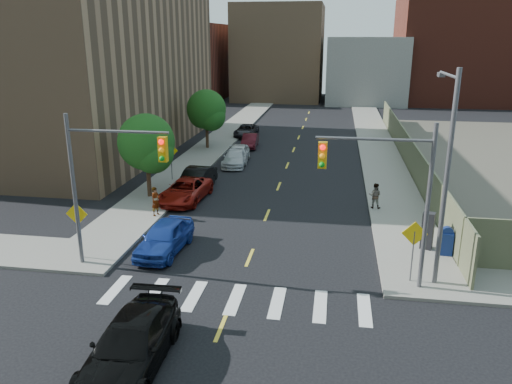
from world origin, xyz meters
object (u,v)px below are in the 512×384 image
(parked_car_black, at_px, (196,179))
(parked_car_grey, at_px, (246,131))
(parked_car_silver, at_px, (235,158))
(black_sedan, at_px, (131,345))
(pedestrian_west, at_px, (156,201))
(pedestrian_east, at_px, (375,196))
(mailbox, at_px, (446,241))
(payphone, at_px, (428,231))
(parked_car_maroon, at_px, (250,141))
(parked_car_white, at_px, (238,153))
(parked_car_red, at_px, (186,191))
(parked_car_blue, at_px, (165,237))

(parked_car_black, distance_m, parked_car_grey, 19.39)
(parked_car_silver, distance_m, black_sedan, 26.05)
(black_sedan, xyz_separation_m, pedestrian_west, (-3.99, 13.22, 0.22))
(parked_car_black, xyz_separation_m, pedestrian_east, (11.80, -2.38, 0.18))
(parked_car_black, height_order, pedestrian_east, pedestrian_east)
(black_sedan, xyz_separation_m, mailbox, (11.51, 10.18, 0.05))
(parked_car_silver, height_order, payphone, payphone)
(parked_car_maroon, xyz_separation_m, mailbox, (13.40, -22.84, 0.19))
(parked_car_black, bearing_deg, pedestrian_west, -92.83)
(pedestrian_west, bearing_deg, payphone, -78.25)
(parked_car_maroon, xyz_separation_m, black_sedan, (1.89, -33.02, 0.14))
(payphone, bearing_deg, parked_car_white, 146.78)
(parked_car_silver, bearing_deg, parked_car_maroon, 86.64)
(parked_car_black, height_order, black_sedan, black_sedan)
(parked_car_silver, xyz_separation_m, parked_car_maroon, (0.00, 7.04, -0.01))
(parked_car_maroon, bearing_deg, pedestrian_east, -60.99)
(parked_car_red, xyz_separation_m, pedestrian_east, (11.80, 0.10, 0.23))
(pedestrian_west, bearing_deg, parked_car_red, 7.30)
(mailbox, relative_size, pedestrian_west, 0.83)
(mailbox, xyz_separation_m, pedestrian_east, (-2.90, 6.38, 0.09))
(black_sedan, relative_size, pedestrian_east, 3.47)
(parked_car_blue, relative_size, parked_car_red, 0.89)
(parked_car_black, distance_m, payphone, 16.14)
(parked_car_blue, distance_m, parked_car_silver, 17.31)
(parked_car_blue, relative_size, parked_car_white, 1.04)
(parked_car_maroon, relative_size, payphone, 2.10)
(pedestrian_east, bearing_deg, parked_car_red, 11.43)
(parked_car_black, bearing_deg, parked_car_maroon, 89.87)
(parked_car_white, bearing_deg, pedestrian_west, -102.77)
(parked_car_blue, relative_size, mailbox, 3.19)
(parked_car_blue, bearing_deg, parked_car_red, 102.84)
(parked_car_blue, xyz_separation_m, pedestrian_east, (10.50, 7.88, 0.16))
(parked_car_blue, height_order, pedestrian_west, pedestrian_west)
(parked_car_red, xyz_separation_m, black_sedan, (3.19, -16.46, 0.08))
(parked_car_grey, relative_size, mailbox, 3.20)
(parked_car_blue, xyz_separation_m, parked_car_maroon, (0.00, 24.34, -0.13))
(parked_car_red, distance_m, mailbox, 15.98)
(parked_car_maroon, distance_m, pedestrian_east, 19.53)
(parked_car_grey, bearing_deg, payphone, -62.17)
(payphone, relative_size, pedestrian_east, 1.19)
(parked_car_white, xyz_separation_m, pedestrian_east, (10.50, -10.65, 0.19))
(mailbox, xyz_separation_m, payphone, (-0.78, 0.59, 0.24))
(parked_car_silver, bearing_deg, parked_car_grey, 92.65)
(parked_car_maroon, height_order, mailbox, mailbox)
(parked_car_white, height_order, black_sedan, black_sedan)
(parked_car_maroon, distance_m, pedestrian_west, 19.91)
(parked_car_black, xyz_separation_m, mailbox, (14.70, -8.75, 0.09))
(parked_car_grey, xyz_separation_m, pedestrian_east, (11.80, -21.77, 0.30))
(parked_car_red, xyz_separation_m, mailbox, (14.70, -6.27, 0.13))
(pedestrian_east, bearing_deg, parked_car_black, -0.45)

